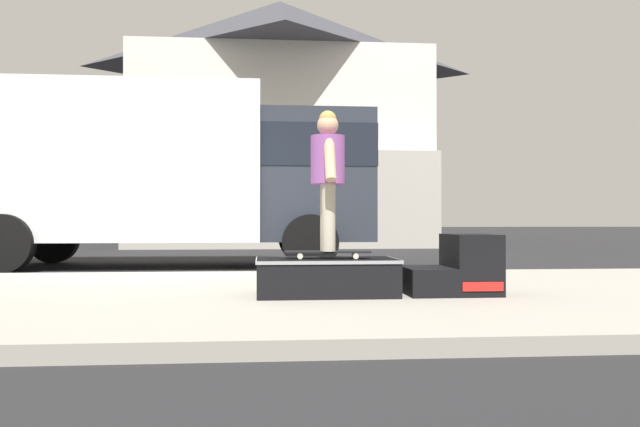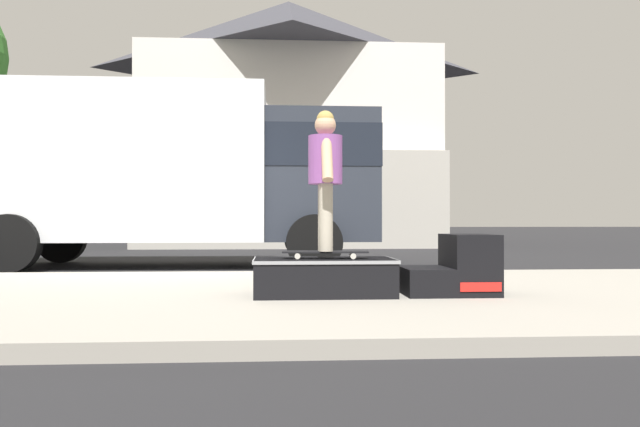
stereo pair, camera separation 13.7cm
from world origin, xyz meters
The scene contains 8 objects.
ground_plane centered at (0.00, 0.00, 0.00)m, with size 140.00×140.00×0.00m, color black.
sidewalk_slab centered at (0.00, -3.00, 0.06)m, with size 50.00×5.00×0.12m, color gray.
skate_box centered at (2.01, -3.33, 0.30)m, with size 1.27×0.74×0.33m.
kicker_ramp centered at (3.23, -3.33, 0.35)m, with size 0.83×0.67×0.55m.
skateboard centered at (2.02, -3.34, 0.51)m, with size 0.79×0.26×0.07m.
skater_kid centered at (2.02, -3.34, 1.28)m, with size 0.31×0.66×1.28m.
box_truck centered at (-0.14, 2.20, 1.70)m, with size 6.91×2.63×3.05m.
house_behind centered at (2.00, 12.92, 4.24)m, with size 9.54×8.23×8.40m.
Camera 1 is at (1.44, -9.14, 0.80)m, focal length 36.02 mm.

